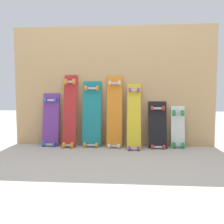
{
  "coord_description": "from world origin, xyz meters",
  "views": [
    {
      "loc": [
        0.22,
        -2.95,
        0.65
      ],
      "look_at": [
        0.0,
        -0.07,
        0.43
      ],
      "focal_mm": 38.61,
      "sensor_mm": 36.0,
      "label": 1
    }
  ],
  "objects_px": {
    "skateboard_teal": "(92,117)",
    "skateboard_white": "(178,129)",
    "skateboard_black": "(158,128)",
    "skateboard_purple": "(51,122)",
    "skateboard_red": "(70,113)",
    "skateboard_orange": "(114,114)",
    "skateboard_yellow": "(134,119)"
  },
  "relations": [
    {
      "from": "skateboard_teal",
      "to": "skateboard_orange",
      "type": "distance_m",
      "value": 0.28
    },
    {
      "from": "skateboard_teal",
      "to": "skateboard_white",
      "type": "xyz_separation_m",
      "value": [
        1.05,
        0.02,
        -0.15
      ]
    },
    {
      "from": "skateboard_teal",
      "to": "skateboard_orange",
      "type": "bearing_deg",
      "value": -2.36
    },
    {
      "from": "skateboard_white",
      "to": "skateboard_black",
      "type": "bearing_deg",
      "value": -172.54
    },
    {
      "from": "skateboard_teal",
      "to": "skateboard_orange",
      "type": "xyz_separation_m",
      "value": [
        0.28,
        -0.01,
        0.03
      ]
    },
    {
      "from": "skateboard_purple",
      "to": "skateboard_red",
      "type": "relative_size",
      "value": 0.77
    },
    {
      "from": "skateboard_teal",
      "to": "skateboard_white",
      "type": "height_order",
      "value": "skateboard_teal"
    },
    {
      "from": "skateboard_teal",
      "to": "skateboard_black",
      "type": "bearing_deg",
      "value": -1.13
    },
    {
      "from": "skateboard_red",
      "to": "skateboard_white",
      "type": "xyz_separation_m",
      "value": [
        1.32,
        0.04,
        -0.19
      ]
    },
    {
      "from": "skateboard_yellow",
      "to": "skateboard_white",
      "type": "xyz_separation_m",
      "value": [
        0.53,
        0.08,
        -0.13
      ]
    },
    {
      "from": "skateboard_purple",
      "to": "skateboard_yellow",
      "type": "relative_size",
      "value": 0.85
    },
    {
      "from": "skateboard_red",
      "to": "skateboard_teal",
      "type": "height_order",
      "value": "skateboard_red"
    },
    {
      "from": "skateboard_purple",
      "to": "skateboard_white",
      "type": "height_order",
      "value": "skateboard_purple"
    },
    {
      "from": "skateboard_purple",
      "to": "skateboard_black",
      "type": "relative_size",
      "value": 1.15
    },
    {
      "from": "skateboard_red",
      "to": "skateboard_yellow",
      "type": "bearing_deg",
      "value": -2.92
    },
    {
      "from": "skateboard_red",
      "to": "skateboard_orange",
      "type": "distance_m",
      "value": 0.55
    },
    {
      "from": "skateboard_red",
      "to": "skateboard_white",
      "type": "height_order",
      "value": "skateboard_red"
    },
    {
      "from": "skateboard_yellow",
      "to": "skateboard_orange",
      "type": "bearing_deg",
      "value": 166.93
    },
    {
      "from": "skateboard_purple",
      "to": "skateboard_teal",
      "type": "bearing_deg",
      "value": -0.39
    },
    {
      "from": "skateboard_orange",
      "to": "skateboard_white",
      "type": "distance_m",
      "value": 0.79
    },
    {
      "from": "skateboard_teal",
      "to": "skateboard_black",
      "type": "xyz_separation_m",
      "value": [
        0.8,
        -0.02,
        -0.13
      ]
    },
    {
      "from": "skateboard_red",
      "to": "skateboard_yellow",
      "type": "relative_size",
      "value": 1.11
    },
    {
      "from": "skateboard_orange",
      "to": "skateboard_yellow",
      "type": "distance_m",
      "value": 0.25
    },
    {
      "from": "skateboard_red",
      "to": "skateboard_black",
      "type": "distance_m",
      "value": 1.09
    },
    {
      "from": "skateboard_black",
      "to": "skateboard_red",
      "type": "bearing_deg",
      "value": -179.44
    },
    {
      "from": "skateboard_red",
      "to": "skateboard_teal",
      "type": "bearing_deg",
      "value": 5.61
    },
    {
      "from": "skateboard_teal",
      "to": "skateboard_black",
      "type": "height_order",
      "value": "skateboard_teal"
    },
    {
      "from": "skateboard_red",
      "to": "skateboard_teal",
      "type": "xyz_separation_m",
      "value": [
        0.27,
        0.03,
        -0.04
      ]
    },
    {
      "from": "skateboard_yellow",
      "to": "skateboard_teal",
      "type": "bearing_deg",
      "value": 172.69
    },
    {
      "from": "skateboard_purple",
      "to": "skateboard_yellow",
      "type": "xyz_separation_m",
      "value": [
        1.04,
        -0.07,
        0.06
      ]
    },
    {
      "from": "skateboard_purple",
      "to": "skateboard_yellow",
      "type": "distance_m",
      "value": 1.04
    },
    {
      "from": "skateboard_teal",
      "to": "skateboard_white",
      "type": "relative_size",
      "value": 1.54
    }
  ]
}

